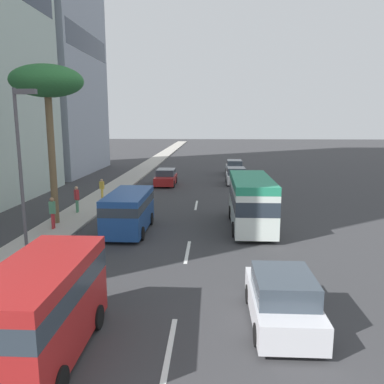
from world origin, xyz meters
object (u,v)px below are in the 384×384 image
Objects in this scene: car_sixth at (166,178)px; pedestrian_mid_block at (102,188)px; van_lead at (129,209)px; pedestrian_by_tree at (52,211)px; pedestrian_near_lamp at (77,198)px; palm_tree at (47,84)px; car_fourth at (282,300)px; car_fifth at (234,168)px; car_second at (236,176)px; minibus_third at (251,200)px; van_seventh at (42,305)px; street_lamp at (22,159)px.

pedestrian_mid_block is (-7.59, 4.15, 0.26)m from car_sixth.
pedestrian_by_tree is (-0.12, 4.31, -0.13)m from van_lead.
palm_tree is at bearing -51.59° from pedestrian_near_lamp.
van_lead is 1.25× the size of car_fourth.
car_fifth is 0.51× the size of palm_tree.
minibus_third reaches higher than car_second.
van_seventh reaches higher than car_second.
car_fourth is 26.73m from car_sixth.
street_lamp is (6.39, 3.44, 3.14)m from van_seventh.
car_fifth is at bearing -0.82° from minibus_third.
pedestrian_near_lamp is at bearing -20.19° from car_sixth.
van_lead is at bearing 3.98° from pedestrian_near_lamp.
street_lamp reaches higher than pedestrian_mid_block.
van_lead is at bearing -0.67° from car_sixth.
minibus_third is 1.66× the size of car_fourth.
palm_tree is at bearing 90.42° from minibus_third.
car_second is 0.55× the size of street_lamp.
car_fifth is at bearing -0.77° from car_fourth.
car_fifth is at bearing 137.95° from car_sixth.
van_lead is 1.20× the size of car_sixth.
street_lamp is (-22.56, 10.23, 3.84)m from car_second.
pedestrian_near_lamp is 0.24× the size of street_lamp.
palm_tree reaches higher than van_lead.
pedestrian_near_lamp is 0.98× the size of pedestrian_by_tree.
minibus_third is at bearing -56.76° from street_lamp.
palm_tree is (12.94, 4.93, 6.72)m from van_seventh.
minibus_third is 22.76m from car_fifth.
palm_tree reaches higher than van_seventh.
van_seventh is at bearing 107.17° from car_fourth.
car_fifth is at bearing -124.11° from pedestrian_by_tree.
car_fifth is 19.09m from pedestrian_mid_block.
pedestrian_mid_block reaches higher than car_second.
van_lead is 2.93× the size of pedestrian_near_lamp.
van_lead is 7.09m from street_lamp.
pedestrian_near_lamp reaches higher than car_fourth.
pedestrian_mid_block is 8.68m from pedestrian_by_tree.
car_fifth is at bearing 168.92° from van_seventh.
pedestrian_near_lamp is at bearing 150.05° from car_fifth.
pedestrian_mid_block is 14.43m from street_lamp.
van_seventh reaches higher than car_fourth.
street_lamp reaches higher than van_seventh.
car_fourth is at bearing -113.62° from street_lamp.
van_lead is at bearing -30.56° from street_lamp.
pedestrian_by_tree reaches higher than car_sixth.
pedestrian_near_lamp is at bearing 139.47° from car_second.
car_second is 21.19m from palm_tree.
car_fifth reaches higher than car_sixth.
minibus_third is (1.24, -6.94, 0.34)m from van_lead.
palm_tree is at bearing -82.57° from pedestrian_by_tree.
minibus_third is 11.03m from car_fourth.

